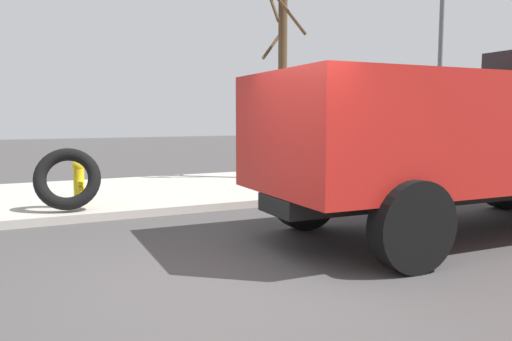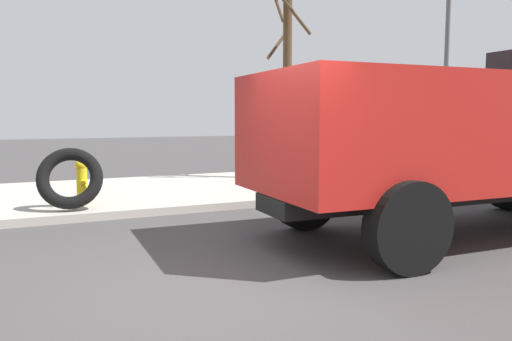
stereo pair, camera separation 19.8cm
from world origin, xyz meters
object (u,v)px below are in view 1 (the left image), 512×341
at_px(dump_truck_red, 483,130).
at_px(bare_tree, 282,70).
at_px(street_light_pole, 439,77).
at_px(fire_hydrant, 79,181).
at_px(loose_tire, 67,179).

bearing_deg(dump_truck_red, bare_tree, 91.29).
distance_m(dump_truck_red, bare_tree, 6.41).
bearing_deg(street_light_pole, fire_hydrant, -179.93).
bearing_deg(bare_tree, dump_truck_red, -88.71).
bearing_deg(street_light_pole, bare_tree, 153.64).
height_order(dump_truck_red, bare_tree, bare_tree).
relative_size(fire_hydrant, street_light_pole, 0.16).
bearing_deg(dump_truck_red, fire_hydrant, 141.75).
xyz_separation_m(loose_tire, bare_tree, (5.67, 2.36, 2.32)).
distance_m(fire_hydrant, bare_tree, 6.23).
bearing_deg(bare_tree, loose_tire, -157.44).
relative_size(fire_hydrant, bare_tree, 0.16).
height_order(loose_tire, street_light_pole, street_light_pole).
bearing_deg(fire_hydrant, bare_tree, 18.93).
bearing_deg(street_light_pole, dump_truck_red, -129.23).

